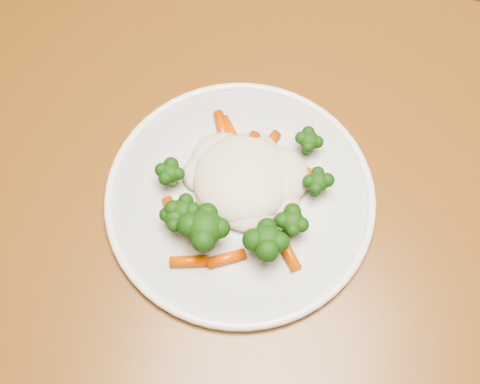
# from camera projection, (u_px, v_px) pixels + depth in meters

# --- Properties ---
(dining_table) EXTENTS (1.33, 0.92, 0.75)m
(dining_table) POSITION_uv_depth(u_px,v_px,m) (320.00, 303.00, 0.72)
(dining_table) COLOR brown
(dining_table) RESTS_ON ground
(plate) EXTENTS (0.30, 0.30, 0.01)m
(plate) POSITION_uv_depth(u_px,v_px,m) (240.00, 197.00, 0.67)
(plate) COLOR silver
(plate) RESTS_ON dining_table
(meal) EXTENTS (0.19, 0.20, 0.05)m
(meal) POSITION_uv_depth(u_px,v_px,m) (239.00, 193.00, 0.64)
(meal) COLOR beige
(meal) RESTS_ON plate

